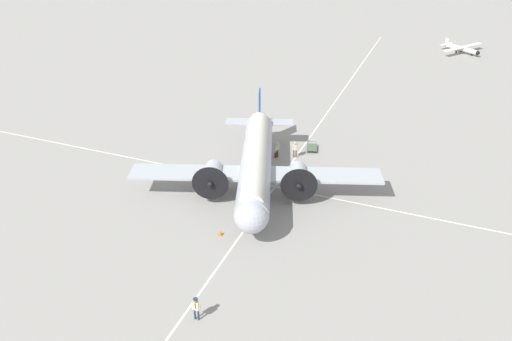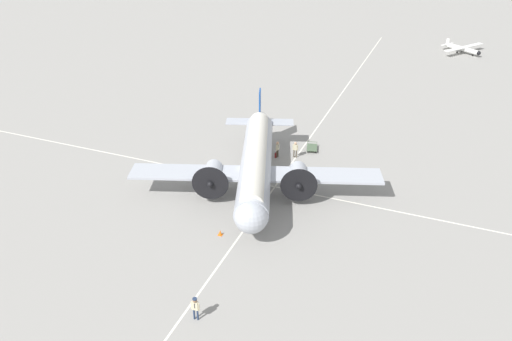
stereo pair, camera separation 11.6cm
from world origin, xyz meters
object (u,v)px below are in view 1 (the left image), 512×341
airliner_main (256,165)px  traffic_cone (220,233)px  ramp_agent (295,148)px  crew_foreground (196,306)px  baggage_cart (312,147)px  light_aircraft_distant (462,49)px  passenger_boarding (277,148)px  suitcase_near_door (276,155)px

airliner_main → traffic_cone: airliner_main is taller
ramp_agent → traffic_cone: 15.07m
crew_foreground → baggage_cart: size_ratio=0.87×
traffic_cone → light_aircraft_distant: bearing=165.5°
light_aircraft_distant → crew_foreground: bearing=-66.0°
ramp_agent → light_aircraft_distant: size_ratio=0.21×
airliner_main → ramp_agent: bearing=150.6°
ramp_agent → traffic_cone: bearing=-97.5°
airliner_main → baggage_cart: size_ratio=10.85×
baggage_cart → light_aircraft_distant: bearing=148.6°
light_aircraft_distant → baggage_cart: bearing=-71.9°
passenger_boarding → suitcase_near_door: 0.85m
crew_foreground → ramp_agent: (-23.68, -1.05, -0.04)m
light_aircraft_distant → traffic_cone: bearing=-69.6°
traffic_cone → suitcase_near_door: bearing=-178.2°
passenger_boarding → ramp_agent: bearing=119.8°
crew_foreground → baggage_cart: (-25.95, 0.11, -0.83)m
airliner_main → baggage_cart: 10.37m
passenger_boarding → light_aircraft_distant: 50.55m
suitcase_near_door → traffic_cone: 14.25m
crew_foreground → suitcase_near_door: size_ratio=3.35×
airliner_main → suitcase_near_door: airliner_main is taller
crew_foreground → traffic_cone: size_ratio=3.74×
baggage_cart → traffic_cone: baggage_cart is taller
suitcase_near_door → traffic_cone: size_ratio=1.12×
suitcase_near_door → traffic_cone: suitcase_near_door is taller
suitcase_near_door → airliner_main: bearing=4.1°
airliner_main → passenger_boarding: 7.06m
baggage_cart → traffic_cone: size_ratio=4.29×
ramp_agent → baggage_cart: bearing=60.9°
ramp_agent → baggage_cart: size_ratio=0.86×
ramp_agent → suitcase_near_door: bearing=-160.3°
traffic_cone → ramp_agent: bearing=174.7°
crew_foreground → baggage_cart: 25.96m
airliner_main → passenger_boarding: (-6.88, -0.36, -1.54)m
crew_foreground → suitcase_near_door: (-22.95, -2.88, -0.86)m
suitcase_near_door → passenger_boarding: bearing=125.7°
airliner_main → baggage_cart: bearing=146.4°
suitcase_near_door → light_aircraft_distant: light_aircraft_distant is taller
crew_foreground → baggage_cart: crew_foreground is taller
crew_foreground → light_aircraft_distant: 72.16m
passenger_boarding → traffic_cone: passenger_boarding is taller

